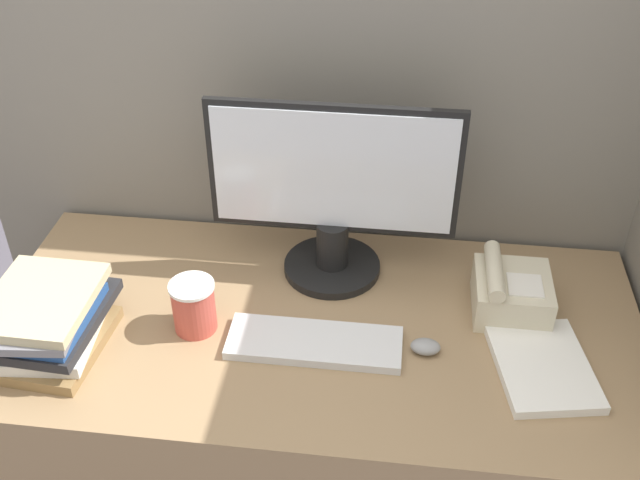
{
  "coord_description": "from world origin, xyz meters",
  "views": [
    {
      "loc": [
        0.16,
        -0.86,
        1.85
      ],
      "look_at": [
        0.01,
        0.39,
        0.93
      ],
      "focal_mm": 42.0,
      "sensor_mm": 36.0,
      "label": 1
    }
  ],
  "objects_px": {
    "monitor": "(333,198)",
    "keyboard": "(314,343)",
    "coffee_cup": "(194,306)",
    "desk_telephone": "(510,292)",
    "book_stack": "(48,321)",
    "mouse": "(425,347)"
  },
  "relations": [
    {
      "from": "desk_telephone",
      "to": "keyboard",
      "type": "bearing_deg",
      "value": -157.58
    },
    {
      "from": "monitor",
      "to": "keyboard",
      "type": "relative_size",
      "value": 1.52
    },
    {
      "from": "keyboard",
      "to": "coffee_cup",
      "type": "distance_m",
      "value": 0.27
    },
    {
      "from": "monitor",
      "to": "coffee_cup",
      "type": "height_order",
      "value": "monitor"
    },
    {
      "from": "coffee_cup",
      "to": "desk_telephone",
      "type": "bearing_deg",
      "value": 11.9
    },
    {
      "from": "keyboard",
      "to": "monitor",
      "type": "bearing_deg",
      "value": 88.26
    },
    {
      "from": "book_stack",
      "to": "desk_telephone",
      "type": "xyz_separation_m",
      "value": [
        0.97,
        0.23,
        -0.02
      ]
    },
    {
      "from": "monitor",
      "to": "book_stack",
      "type": "xyz_separation_m",
      "value": [
        -0.56,
        -0.33,
        -0.14
      ]
    },
    {
      "from": "coffee_cup",
      "to": "book_stack",
      "type": "height_order",
      "value": "book_stack"
    },
    {
      "from": "desk_telephone",
      "to": "mouse",
      "type": "bearing_deg",
      "value": -138.97
    },
    {
      "from": "monitor",
      "to": "book_stack",
      "type": "height_order",
      "value": "monitor"
    },
    {
      "from": "mouse",
      "to": "desk_telephone",
      "type": "height_order",
      "value": "desk_telephone"
    },
    {
      "from": "monitor",
      "to": "mouse",
      "type": "relative_size",
      "value": 8.9
    },
    {
      "from": "keyboard",
      "to": "mouse",
      "type": "distance_m",
      "value": 0.23
    },
    {
      "from": "coffee_cup",
      "to": "book_stack",
      "type": "xyz_separation_m",
      "value": [
        -0.29,
        -0.09,
        0.01
      ]
    },
    {
      "from": "monitor",
      "to": "book_stack",
      "type": "bearing_deg",
      "value": -149.37
    },
    {
      "from": "coffee_cup",
      "to": "keyboard",
      "type": "bearing_deg",
      "value": -6.08
    },
    {
      "from": "book_stack",
      "to": "mouse",
      "type": "bearing_deg",
      "value": 5.46
    },
    {
      "from": "mouse",
      "to": "book_stack",
      "type": "height_order",
      "value": "book_stack"
    },
    {
      "from": "mouse",
      "to": "coffee_cup",
      "type": "height_order",
      "value": "coffee_cup"
    },
    {
      "from": "keyboard",
      "to": "book_stack",
      "type": "relative_size",
      "value": 1.23
    },
    {
      "from": "mouse",
      "to": "desk_telephone",
      "type": "xyz_separation_m",
      "value": [
        0.18,
        0.16,
        0.04
      ]
    }
  ]
}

